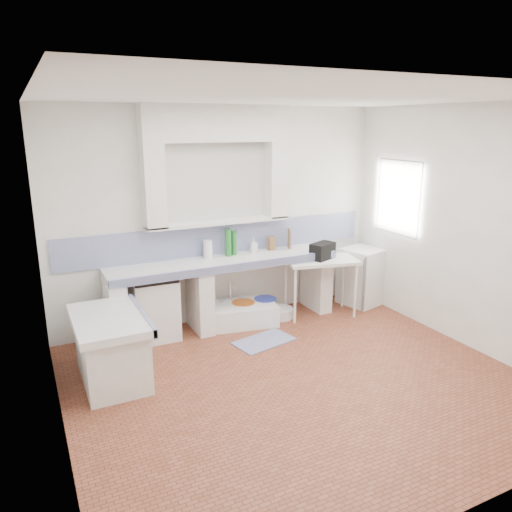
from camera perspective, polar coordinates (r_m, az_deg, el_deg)
name	(u,v)px	position (r m, az deg, el deg)	size (l,w,h in m)	color
floor	(299,382)	(5.21, 5.02, -14.41)	(4.50, 4.50, 0.00)	brown
ceiling	(306,97)	(4.54, 5.87, 18.04)	(4.50, 4.50, 0.00)	white
wall_back	(222,216)	(6.43, -3.95, 4.68)	(4.50, 4.50, 0.00)	white
wall_front	(476,325)	(3.24, 24.35, -7.39)	(4.50, 4.50, 0.00)	white
wall_left	(49,283)	(4.03, -23.08, -2.94)	(4.50, 4.50, 0.00)	white
wall_right	(469,229)	(6.14, 23.65, 2.94)	(4.50, 4.50, 0.00)	white
alcove_mass	(217,123)	(6.17, -4.59, 15.21)	(1.90, 0.25, 0.45)	white
window_frame	(408,197)	(7.04, 17.36, 6.61)	(0.35, 0.86, 1.06)	#331D10
lace_valance	(402,169)	(6.90, 16.72, 9.68)	(0.01, 0.84, 0.24)	white
counter_slab	(225,262)	(6.24, -3.66, -0.72)	(3.00, 0.60, 0.08)	white
counter_lip	(234,268)	(6.00, -2.63, -1.38)	(3.00, 0.04, 0.10)	navy
counter_pier_left	(116,313)	(6.02, -16.05, -6.43)	(0.20, 0.55, 0.82)	white
counter_pier_mid	(200,299)	(6.26, -6.56, -5.07)	(0.20, 0.55, 0.82)	white
counter_pier_right	(316,281)	(7.01, 7.04, -2.87)	(0.20, 0.55, 0.82)	white
peninsula_top	(109,320)	(5.17, -16.79, -7.17)	(0.70, 1.10, 0.08)	white
peninsula_base	(112,352)	(5.31, -16.50, -10.67)	(0.60, 1.00, 0.62)	white
peninsula_lip	(142,315)	(5.22, -13.21, -6.67)	(0.04, 1.10, 0.10)	navy
backsplash	(223,239)	(6.48, -3.85, 2.05)	(4.27, 0.03, 0.40)	navy
stove	(155,309)	(6.15, -11.74, -6.04)	(0.53, 0.51, 0.75)	white
sink	(237,315)	(6.50, -2.26, -6.91)	(1.02, 0.55, 0.25)	white
side_table	(320,287)	(6.78, 7.50, -3.61)	(0.96, 0.53, 0.04)	white
fridge	(362,276)	(7.31, 12.25, -2.31)	(0.53, 0.53, 0.82)	white
bucket_red	(227,319)	(6.38, -3.46, -7.32)	(0.28, 0.28, 0.26)	red
bucket_orange	(243,312)	(6.55, -1.48, -6.57)	(0.30, 0.30, 0.28)	#C85E1A
bucket_blue	(265,308)	(6.68, 1.09, -6.12)	(0.30, 0.30, 0.28)	#2838AE
basin_white	(280,313)	(6.73, 2.85, -6.64)	(0.35, 0.35, 0.14)	white
water_bottle_a	(223,310)	(6.61, -3.84, -6.27)	(0.08, 0.08, 0.31)	silver
water_bottle_b	(242,306)	(6.72, -1.61, -5.92)	(0.08, 0.08, 0.30)	silver
black_bag	(322,251)	(6.65, 7.77, 0.59)	(0.35, 0.20, 0.22)	black
green_bottle_a	(228,242)	(6.34, -3.27, 1.59)	(0.08, 0.08, 0.36)	#206C27
green_bottle_b	(234,243)	(6.40, -2.59, 1.54)	(0.07, 0.07, 0.32)	#206C27
knife_block	(271,243)	(6.65, 1.80, 1.48)	(0.09, 0.07, 0.18)	brown
cutting_board	(289,238)	(6.77, 3.90, 2.06)	(0.02, 0.19, 0.27)	brown
paper_towel	(208,249)	(6.28, -5.65, 0.79)	(0.11, 0.11, 0.23)	white
soap_bottle	(253,245)	(6.53, -0.30, 1.28)	(0.09, 0.09, 0.20)	white
rug	(264,341)	(6.04, 0.91, -9.91)	(0.72, 0.41, 0.01)	navy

